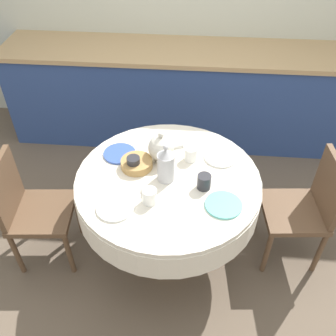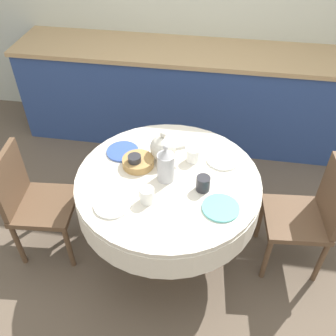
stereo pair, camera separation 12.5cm
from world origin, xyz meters
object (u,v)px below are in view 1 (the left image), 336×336
(chair_left, at_px, (306,206))
(coffee_carafe, at_px, (166,165))
(teapot, at_px, (161,148))
(chair_right, at_px, (29,207))

(chair_left, relative_size, coffee_carafe, 3.27)
(teapot, bearing_deg, coffee_carafe, -75.95)
(chair_left, relative_size, chair_right, 1.00)
(chair_right, relative_size, teapot, 3.64)
(chair_right, bearing_deg, chair_left, 90.10)
(coffee_carafe, xyz_separation_m, teapot, (-0.04, 0.18, -0.02))
(chair_right, xyz_separation_m, teapot, (0.85, 0.25, 0.35))
(chair_left, relative_size, teapot, 3.64)
(chair_right, distance_m, teapot, 0.96)
(teapot, bearing_deg, chair_right, -163.55)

